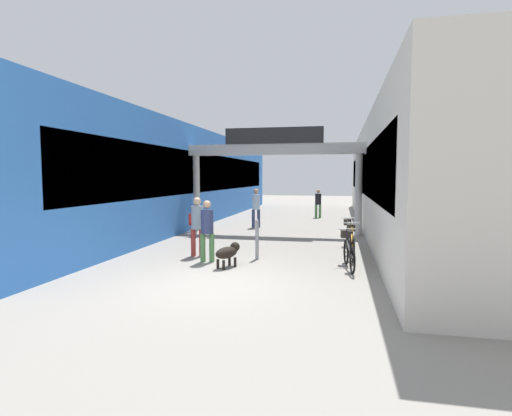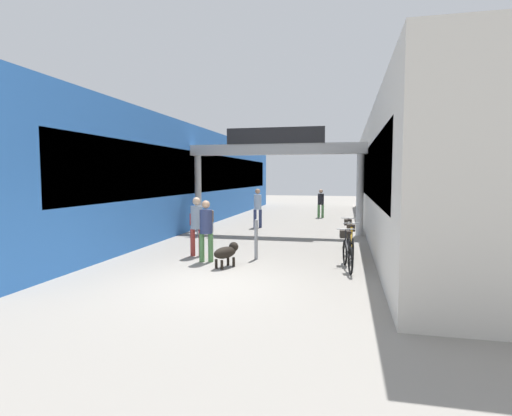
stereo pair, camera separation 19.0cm
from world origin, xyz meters
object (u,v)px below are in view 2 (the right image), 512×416
at_px(cafe_chair_red_nearer, 196,222).
at_px(bicycle_orange_second, 351,243).
at_px(bicycle_silver_third, 349,235).
at_px(bollard_post_metal, 256,239).
at_px(bicycle_black_nearest, 347,251).
at_px(cafe_chair_wood_farther, 211,219).
at_px(pedestrian_carrying_crate, 258,205).
at_px(pedestrian_elderly_walking, 321,202).
at_px(dog_on_leash, 227,252).
at_px(pedestrian_companion, 197,222).
at_px(pedestrian_with_dog, 206,227).

bearing_deg(cafe_chair_red_nearer, bicycle_orange_second, -26.40).
relative_size(bicycle_silver_third, bollard_post_metal, 1.50).
xyz_separation_m(bicycle_orange_second, bollard_post_metal, (-2.60, -0.76, 0.13)).
bearing_deg(bicycle_black_nearest, cafe_chair_wood_farther, 135.07).
distance_m(pedestrian_carrying_crate, pedestrian_elderly_walking, 5.58).
distance_m(dog_on_leash, bicycle_orange_second, 3.64).
distance_m(pedestrian_elderly_walking, bicycle_orange_second, 11.10).
relative_size(pedestrian_companion, pedestrian_elderly_walking, 1.08).
xyz_separation_m(dog_on_leash, bollard_post_metal, (0.52, 1.10, 0.18)).
xyz_separation_m(pedestrian_with_dog, bicycle_orange_second, (3.85, 1.39, -0.52)).
bearing_deg(bicycle_orange_second, bicycle_silver_third, 92.71).
relative_size(pedestrian_companion, dog_on_leash, 1.97).
bearing_deg(pedestrian_elderly_walking, bicycle_orange_second, -81.97).
relative_size(pedestrian_with_dog, bicycle_silver_third, 0.99).
height_order(dog_on_leash, cafe_chair_red_nearer, cafe_chair_red_nearer).
height_order(pedestrian_carrying_crate, bicycle_black_nearest, pedestrian_carrying_crate).
relative_size(pedestrian_with_dog, pedestrian_carrying_crate, 0.95).
bearing_deg(bicycle_orange_second, pedestrian_elderly_walking, 98.03).
bearing_deg(pedestrian_companion, bicycle_orange_second, 8.99).
height_order(pedestrian_with_dog, bollard_post_metal, pedestrian_with_dog).
distance_m(pedestrian_carrying_crate, dog_on_leash, 7.94).
xyz_separation_m(pedestrian_with_dog, bicycle_black_nearest, (3.72, 0.03, -0.52)).
bearing_deg(pedestrian_companion, pedestrian_elderly_walking, 76.34).
bearing_deg(pedestrian_carrying_crate, cafe_chair_red_nearer, -119.67).
xyz_separation_m(pedestrian_companion, bollard_post_metal, (1.78, -0.07, -0.41)).
height_order(pedestrian_carrying_crate, cafe_chair_wood_farther, pedestrian_carrying_crate).
distance_m(pedestrian_companion, bicycle_orange_second, 4.47).
distance_m(pedestrian_elderly_walking, cafe_chair_red_nearer, 9.15).
relative_size(pedestrian_with_dog, bicycle_orange_second, 0.99).
distance_m(bicycle_silver_third, cafe_chair_red_nearer, 5.93).
height_order(pedestrian_companion, cafe_chair_wood_farther, pedestrian_companion).
xyz_separation_m(pedestrian_with_dog, cafe_chair_red_nearer, (-1.98, 4.28, -0.41)).
bearing_deg(cafe_chair_wood_farther, dog_on_leash, -67.14).
height_order(pedestrian_companion, bicycle_silver_third, pedestrian_companion).
bearing_deg(bollard_post_metal, cafe_chair_red_nearer, 131.41).
bearing_deg(cafe_chair_red_nearer, bicycle_silver_third, -14.00).
height_order(dog_on_leash, cafe_chair_wood_farther, cafe_chair_wood_farther).
bearing_deg(dog_on_leash, bicycle_silver_third, 47.41).
height_order(pedestrian_carrying_crate, bicycle_orange_second, pedestrian_carrying_crate).
bearing_deg(cafe_chair_wood_farther, pedestrian_elderly_walking, 58.81).
height_order(pedestrian_elderly_walking, bicycle_orange_second, pedestrian_elderly_walking).
distance_m(dog_on_leash, bollard_post_metal, 1.23).
bearing_deg(bollard_post_metal, dog_on_leash, -115.31).
distance_m(pedestrian_companion, pedestrian_elderly_walking, 12.01).
xyz_separation_m(pedestrian_carrying_crate, bicycle_orange_second, (4.06, -6.00, -0.58)).
bearing_deg(cafe_chair_red_nearer, pedestrian_with_dog, -65.19).
bearing_deg(pedestrian_companion, bicycle_black_nearest, -8.86).
height_order(bicycle_black_nearest, bicycle_silver_third, same).
bearing_deg(bollard_post_metal, bicycle_orange_second, 16.37).
relative_size(pedestrian_carrying_crate, cafe_chair_red_nearer, 1.98).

